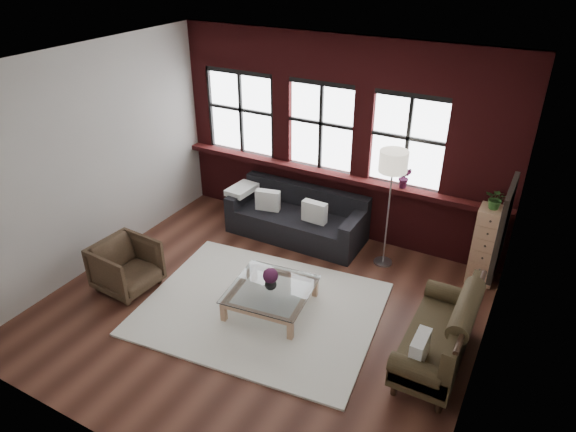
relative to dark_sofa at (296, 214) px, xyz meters
The scene contains 26 objects.
floor 1.99m from the dark_sofa, 76.70° to the right, with size 5.50×5.50×0.00m, color #432118.
ceiling 3.41m from the dark_sofa, 76.70° to the right, with size 5.50×5.50×0.00m, color white.
wall_back 1.41m from the dark_sofa, 53.18° to the left, with size 5.50×5.50×0.00m, color beige.
wall_front 4.58m from the dark_sofa, 84.17° to the right, with size 5.50×5.50×0.00m, color beige.
wall_left 3.21m from the dark_sofa, 140.45° to the right, with size 5.00×5.00×0.00m, color beige.
wall_right 3.91m from the dark_sofa, 30.71° to the right, with size 5.00×5.00×0.00m, color beige.
brick_backwall 1.39m from the dark_sofa, 50.25° to the left, with size 5.50×0.12×3.20m, color #481012, non-canonical shape.
sill_ledge 0.90m from the dark_sofa, 45.06° to the left, with size 5.50×0.30×0.08m, color #481012.
window_left 1.98m from the dark_sofa, 157.85° to the left, with size 1.38×0.10×1.50m, color black, non-canonical shape.
window_mid 1.46m from the dark_sofa, 74.83° to the left, with size 1.38×0.10×1.50m, color black, non-canonical shape.
window_right 2.12m from the dark_sofa, 19.55° to the left, with size 1.38×0.10×1.50m, color black, non-canonical shape.
wall_poster 3.83m from the dark_sofa, 26.79° to the right, with size 0.05×0.74×0.94m, color black, non-canonical shape.
shag_rug 2.02m from the dark_sofa, 76.17° to the right, with size 3.06×2.41×0.03m, color white.
dark_sofa is the anchor object (origin of this frame).
pillow_a 0.53m from the dark_sofa, 168.21° to the right, with size 0.40×0.14×0.34m, color white.
pillow_b 0.43m from the dark_sofa, 15.02° to the right, with size 0.40×0.14×0.34m, color white.
vintage_settee 3.27m from the dark_sofa, 32.65° to the right, with size 0.74×1.67×0.89m, color #392D1A, non-canonical shape.
pillow_settee 3.51m from the dark_sofa, 40.41° to the right, with size 0.14×0.38×0.34m, color white.
armchair 2.79m from the dark_sofa, 120.86° to the right, with size 0.76×0.78×0.71m, color #3D2D1E.
coffee_table 1.96m from the dark_sofa, 72.30° to the right, with size 1.05×1.05×0.35m, color tan, non-canonical shape.
vase 1.95m from the dark_sofa, 72.30° to the right, with size 0.16×0.16×0.17m, color #B2B2B2.
flowers 1.96m from the dark_sofa, 72.30° to the right, with size 0.20×0.20×0.20m, color #531C41.
drawer_chest 2.94m from the dark_sofa, ahead, with size 0.36×0.36×1.17m, color tan.
potted_plant_top 3.07m from the dark_sofa, ahead, with size 0.27×0.23×0.30m, color #2D5923.
floor_lamp 1.66m from the dark_sofa, ahead, with size 0.40×0.40×1.98m, color #A5A5A8, non-canonical shape.
sill_plant 1.86m from the dark_sofa, 14.70° to the left, with size 0.18×0.15×0.33m, color #531C41.
Camera 1 is at (2.94, -4.64, 4.43)m, focal length 32.00 mm.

